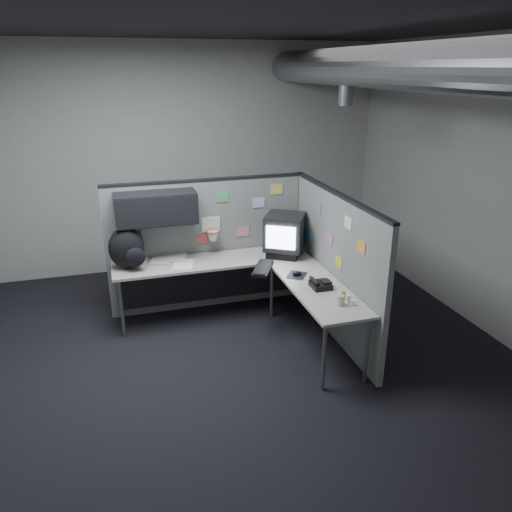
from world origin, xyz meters
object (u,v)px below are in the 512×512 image
object	(u,v)px
backpack	(127,249)
phone	(320,284)
monitor	(285,234)
desk	(239,276)
keyboard	(263,268)

from	to	relation	value
backpack	phone	bearing A→B (deg)	-41.06
monitor	backpack	distance (m)	1.82
desk	backpack	distance (m)	1.28
keyboard	desk	bearing A→B (deg)	124.86
phone	desk	bearing A→B (deg)	139.35
monitor	keyboard	distance (m)	0.60
monitor	desk	bearing A→B (deg)	-175.36
desk	backpack	xyz separation A→B (m)	(-1.20, 0.29, 0.35)
desk	phone	bearing A→B (deg)	-51.07
monitor	keyboard	xyz separation A→B (m)	(-0.39, -0.38, -0.24)
backpack	monitor	bearing A→B (deg)	-13.13
monitor	phone	size ratio (longest dim) A/B	2.82
monitor	backpack	bearing A→B (deg)	163.48
monitor	keyboard	world-z (taller)	monitor
monitor	phone	bearing A→B (deg)	-102.04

